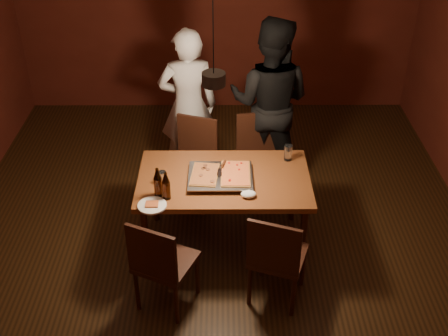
{
  "coord_description": "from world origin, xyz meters",
  "views": [
    {
      "loc": [
        0.06,
        -3.87,
        3.51
      ],
      "look_at": [
        0.08,
        0.15,
        0.85
      ],
      "focal_mm": 45.0,
      "sensor_mm": 36.0,
      "label": 1
    }
  ],
  "objects_px": {
    "diner_dark": "(270,102)",
    "pendant_lamp": "(214,78)",
    "chair_far_left": "(194,153)",
    "beer_bottle_a": "(158,182)",
    "chair_near_left": "(160,259)",
    "dining_table": "(224,184)",
    "beer_bottle_b": "(166,186)",
    "chair_near_right": "(276,253)",
    "pizza_tray": "(220,178)",
    "diner_white": "(188,106)",
    "plate_slice": "(152,205)",
    "chair_far_right": "(259,149)"
  },
  "relations": [
    {
      "from": "plate_slice",
      "to": "diner_white",
      "type": "relative_size",
      "value": 0.14
    },
    {
      "from": "plate_slice",
      "to": "diner_white",
      "type": "xyz_separation_m",
      "value": [
        0.22,
        1.61,
        0.08
      ]
    },
    {
      "from": "chair_far_left",
      "to": "diner_white",
      "type": "distance_m",
      "value": 0.55
    },
    {
      "from": "diner_dark",
      "to": "plate_slice",
      "type": "bearing_deg",
      "value": 73.49
    },
    {
      "from": "chair_near_right",
      "to": "beer_bottle_b",
      "type": "relative_size",
      "value": 2.13
    },
    {
      "from": "diner_white",
      "to": "pendant_lamp",
      "type": "xyz_separation_m",
      "value": [
        0.29,
        -1.35,
        0.92
      ]
    },
    {
      "from": "diner_dark",
      "to": "pendant_lamp",
      "type": "height_order",
      "value": "pendant_lamp"
    },
    {
      "from": "dining_table",
      "to": "beer_bottle_b",
      "type": "distance_m",
      "value": 0.59
    },
    {
      "from": "pizza_tray",
      "to": "chair_far_left",
      "type": "bearing_deg",
      "value": 104.2
    },
    {
      "from": "dining_table",
      "to": "chair_far_right",
      "type": "relative_size",
      "value": 3.08
    },
    {
      "from": "pizza_tray",
      "to": "beer_bottle_b",
      "type": "xyz_separation_m",
      "value": [
        -0.44,
        -0.26,
        0.1
      ]
    },
    {
      "from": "dining_table",
      "to": "pendant_lamp",
      "type": "distance_m",
      "value": 1.1
    },
    {
      "from": "beer_bottle_a",
      "to": "pendant_lamp",
      "type": "relative_size",
      "value": 0.24
    },
    {
      "from": "beer_bottle_b",
      "to": "diner_white",
      "type": "xyz_separation_m",
      "value": [
        0.11,
        1.5,
        -0.04
      ]
    },
    {
      "from": "beer_bottle_a",
      "to": "diner_white",
      "type": "bearing_deg",
      "value": 83.09
    },
    {
      "from": "dining_table",
      "to": "chair_far_left",
      "type": "bearing_deg",
      "value": 111.76
    },
    {
      "from": "chair_far_left",
      "to": "beer_bottle_b",
      "type": "distance_m",
      "value": 1.11
    },
    {
      "from": "diner_white",
      "to": "diner_dark",
      "type": "xyz_separation_m",
      "value": [
        0.84,
        -0.05,
        0.06
      ]
    },
    {
      "from": "chair_near_left",
      "to": "chair_near_right",
      "type": "height_order",
      "value": "same"
    },
    {
      "from": "chair_near_left",
      "to": "plate_slice",
      "type": "relative_size",
      "value": 2.36
    },
    {
      "from": "chair_near_right",
      "to": "chair_far_left",
      "type": "bearing_deg",
      "value": 134.99
    },
    {
      "from": "chair_near_right",
      "to": "plate_slice",
      "type": "height_order",
      "value": "chair_near_right"
    },
    {
      "from": "pizza_tray",
      "to": "diner_white",
      "type": "height_order",
      "value": "diner_white"
    },
    {
      "from": "dining_table",
      "to": "chair_near_left",
      "type": "xyz_separation_m",
      "value": [
        -0.5,
        -0.8,
        -0.14
      ]
    },
    {
      "from": "pizza_tray",
      "to": "pendant_lamp",
      "type": "xyz_separation_m",
      "value": [
        -0.05,
        -0.12,
        0.99
      ]
    },
    {
      "from": "chair_far_right",
      "to": "diner_white",
      "type": "relative_size",
      "value": 0.29
    },
    {
      "from": "plate_slice",
      "to": "pendant_lamp",
      "type": "height_order",
      "value": "pendant_lamp"
    },
    {
      "from": "dining_table",
      "to": "diner_white",
      "type": "relative_size",
      "value": 0.9
    },
    {
      "from": "chair_far_right",
      "to": "chair_near_right",
      "type": "bearing_deg",
      "value": 81.9
    },
    {
      "from": "diner_white",
      "to": "plate_slice",
      "type": "bearing_deg",
      "value": 75.8
    },
    {
      "from": "dining_table",
      "to": "beer_bottle_b",
      "type": "xyz_separation_m",
      "value": [
        -0.47,
        -0.3,
        0.2
      ]
    },
    {
      "from": "diner_dark",
      "to": "chair_near_right",
      "type": "bearing_deg",
      "value": 105.6
    },
    {
      "from": "chair_near_left",
      "to": "beer_bottle_b",
      "type": "height_order",
      "value": "beer_bottle_b"
    },
    {
      "from": "chair_far_left",
      "to": "beer_bottle_a",
      "type": "relative_size",
      "value": 2.03
    },
    {
      "from": "dining_table",
      "to": "chair_near_left",
      "type": "relative_size",
      "value": 2.7
    },
    {
      "from": "pizza_tray",
      "to": "chair_near_right",
      "type": "bearing_deg",
      "value": -62.52
    },
    {
      "from": "chair_near_right",
      "to": "pizza_tray",
      "type": "height_order",
      "value": "chair_near_right"
    },
    {
      "from": "pizza_tray",
      "to": "diner_white",
      "type": "xyz_separation_m",
      "value": [
        -0.34,
        1.23,
        0.06
      ]
    },
    {
      "from": "beer_bottle_a",
      "to": "beer_bottle_b",
      "type": "distance_m",
      "value": 0.08
    },
    {
      "from": "plate_slice",
      "to": "beer_bottle_a",
      "type": "bearing_deg",
      "value": 75.05
    },
    {
      "from": "chair_near_left",
      "to": "beer_bottle_a",
      "type": "xyz_separation_m",
      "value": [
        -0.04,
        0.54,
        0.34
      ]
    },
    {
      "from": "beer_bottle_a",
      "to": "dining_table",
      "type": "bearing_deg",
      "value": 25.24
    },
    {
      "from": "diner_dark",
      "to": "chair_far_right",
      "type": "bearing_deg",
      "value": 87.42
    },
    {
      "from": "pendant_lamp",
      "to": "plate_slice",
      "type": "bearing_deg",
      "value": -153.1
    },
    {
      "from": "diner_white",
      "to": "pendant_lamp",
      "type": "relative_size",
      "value": 1.52
    },
    {
      "from": "diner_dark",
      "to": "pendant_lamp",
      "type": "relative_size",
      "value": 1.64
    },
    {
      "from": "chair_far_left",
      "to": "beer_bottle_b",
      "type": "height_order",
      "value": "beer_bottle_b"
    },
    {
      "from": "chair_near_right",
      "to": "pizza_tray",
      "type": "bearing_deg",
      "value": 141.63
    },
    {
      "from": "chair_near_left",
      "to": "chair_far_left",
      "type": "bearing_deg",
      "value": 107.07
    },
    {
      "from": "chair_near_right",
      "to": "diner_dark",
      "type": "distance_m",
      "value": 1.91
    }
  ]
}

